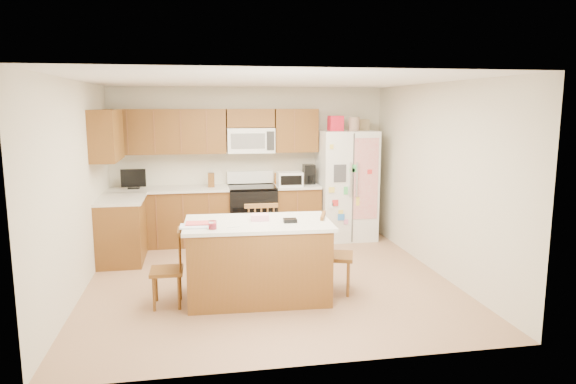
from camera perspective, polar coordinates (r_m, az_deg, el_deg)
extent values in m
plane|color=#9A755C|center=(6.68, -2.15, -9.69)|extent=(4.50, 4.50, 0.00)
cube|color=beige|center=(8.60, -4.29, 3.18)|extent=(4.50, 0.10, 2.50)
cube|color=beige|center=(4.20, 2.03, -3.55)|extent=(4.50, 0.10, 2.50)
cube|color=beige|center=(6.47, -22.36, 0.38)|extent=(0.10, 4.50, 2.50)
cube|color=beige|center=(7.05, 16.22, 1.42)|extent=(0.10, 4.50, 2.50)
cube|color=white|center=(6.32, -2.29, 12.26)|extent=(4.50, 4.50, 0.04)
cube|color=brown|center=(8.40, -12.98, -2.79)|extent=(1.87, 0.60, 0.88)
cube|color=brown|center=(8.54, 0.93, -2.35)|extent=(0.72, 0.60, 0.88)
cube|color=brown|center=(7.71, -17.98, -4.13)|extent=(0.60, 0.95, 0.88)
cube|color=silver|center=(8.30, -13.10, 0.29)|extent=(1.87, 0.64, 0.04)
cube|color=silver|center=(8.45, 0.96, 0.70)|extent=(0.72, 0.64, 0.04)
cube|color=silver|center=(7.61, -18.08, -0.76)|extent=(0.64, 0.95, 0.04)
cube|color=brown|center=(8.36, -13.35, 6.55)|extent=(1.85, 0.33, 0.70)
cube|color=brown|center=(8.50, 0.85, 6.85)|extent=(0.70, 0.33, 0.70)
cube|color=brown|center=(8.38, -4.24, 8.19)|extent=(0.76, 0.33, 0.29)
cube|color=brown|center=(7.53, -19.54, 5.96)|extent=(0.33, 0.95, 0.70)
cube|color=brown|center=(8.24, -17.44, 6.33)|extent=(0.02, 0.01, 0.66)
cube|color=brown|center=(8.15, -17.19, -3.35)|extent=(0.02, 0.01, 0.84)
cube|color=brown|center=(8.20, -14.65, 6.45)|extent=(0.02, 0.01, 0.66)
cube|color=brown|center=(8.11, -14.39, -3.28)|extent=(0.02, 0.01, 0.84)
cube|color=brown|center=(8.18, -11.83, 6.54)|extent=(0.02, 0.01, 0.66)
cube|color=brown|center=(8.09, -11.56, -3.21)|extent=(0.02, 0.01, 0.84)
cube|color=brown|center=(8.18, -9.01, 6.63)|extent=(0.01, 0.01, 0.66)
cube|color=brown|center=(8.09, -8.72, -3.13)|extent=(0.01, 0.01, 0.84)
cube|color=brown|center=(8.32, 0.73, 6.80)|extent=(0.01, 0.01, 0.66)
cube|color=brown|center=(8.24, 1.07, -2.79)|extent=(0.01, 0.01, 0.84)
cube|color=white|center=(8.37, -4.19, 5.76)|extent=(0.76, 0.38, 0.40)
cube|color=slate|center=(8.17, -4.47, 5.66)|extent=(0.54, 0.01, 0.24)
cube|color=#262626|center=(8.22, -1.96, 5.71)|extent=(0.12, 0.01, 0.30)
cube|color=brown|center=(8.29, -8.53, 1.33)|extent=(0.10, 0.14, 0.22)
cube|color=black|center=(8.38, -16.75, 0.42)|extent=(0.18, 0.12, 0.02)
cube|color=black|center=(8.35, -16.81, 1.50)|extent=(0.38, 0.03, 0.28)
cube|color=orange|center=(8.49, -0.22, 1.49)|extent=(0.35, 0.22, 0.18)
cube|color=white|center=(8.26, 0.19, 1.45)|extent=(0.40, 0.28, 0.23)
cube|color=black|center=(8.13, 0.37, 1.31)|extent=(0.34, 0.01, 0.15)
cube|color=black|center=(8.52, 2.33, 1.99)|extent=(0.18, 0.22, 0.32)
cylinder|color=black|center=(8.46, 2.43, 1.46)|extent=(0.12, 0.12, 0.12)
cube|color=black|center=(8.41, -4.00, -2.55)|extent=(0.76, 0.64, 0.88)
cube|color=black|center=(8.10, -3.75, -3.17)|extent=(0.68, 0.01, 0.42)
cube|color=black|center=(8.33, -4.04, 0.58)|extent=(0.76, 0.64, 0.03)
cube|color=white|center=(8.56, -4.23, 1.67)|extent=(0.76, 0.10, 0.20)
cube|color=white|center=(8.58, 6.49, 0.78)|extent=(0.90, 0.75, 1.80)
cube|color=#4C4C4C|center=(8.22, 7.24, 0.37)|extent=(0.02, 0.01, 1.75)
cube|color=silver|center=(8.16, 6.98, 1.38)|extent=(0.02, 0.03, 0.55)
cube|color=silver|center=(8.19, 7.65, 1.39)|extent=(0.02, 0.03, 0.55)
cube|color=#3F3F44|center=(8.12, 5.80, 2.07)|extent=(0.20, 0.01, 0.28)
cube|color=#D84C59|center=(8.26, 8.59, 1.44)|extent=(0.42, 0.01, 1.30)
cube|color=red|center=(8.43, 5.30, 7.61)|extent=(0.22, 0.22, 0.24)
cylinder|color=tan|center=(8.47, 7.37, 7.51)|extent=(0.18, 0.18, 0.22)
cube|color=#887251|center=(8.65, 8.25, 7.40)|extent=(0.18, 0.20, 0.18)
cube|color=brown|center=(5.97, -3.32, -7.71)|extent=(1.61, 0.95, 0.86)
cube|color=silver|center=(5.85, -3.37, -3.48)|extent=(1.69, 1.04, 0.04)
cylinder|color=red|center=(5.53, -8.38, -3.79)|extent=(0.08, 0.08, 0.06)
cylinder|color=white|center=(5.53, -8.38, -3.64)|extent=(0.09, 0.09, 0.09)
cube|color=#FFA1C3|center=(5.90, -3.15, -2.82)|extent=(0.21, 0.16, 0.07)
cube|color=black|center=(5.79, 0.22, -3.18)|extent=(0.16, 0.13, 0.04)
cube|color=white|center=(5.67, -10.41, -3.75)|extent=(0.31, 0.25, 0.01)
cube|color=#D84C4C|center=(5.75, -10.01, -3.42)|extent=(0.27, 0.21, 0.01)
cylinder|color=white|center=(5.58, -6.08, -3.89)|extent=(0.14, 0.05, 0.01)
cube|color=brown|center=(5.89, -13.33, -8.53)|extent=(0.36, 0.38, 0.04)
cylinder|color=brown|center=(6.11, -14.43, -9.98)|extent=(0.03, 0.03, 0.38)
cylinder|color=brown|center=(5.83, -14.67, -10.97)|extent=(0.03, 0.03, 0.38)
cylinder|color=brown|center=(6.09, -11.90, -9.94)|extent=(0.03, 0.03, 0.38)
cylinder|color=brown|center=(5.81, -12.02, -10.93)|extent=(0.03, 0.03, 0.38)
cylinder|color=brown|center=(5.94, -11.88, -6.00)|extent=(0.02, 0.02, 0.43)
cylinder|color=brown|center=(5.88, -11.91, -6.17)|extent=(0.02, 0.02, 0.43)
cylinder|color=brown|center=(5.82, -11.93, -6.35)|extent=(0.02, 0.02, 0.43)
cylinder|color=brown|center=(5.75, -11.96, -6.53)|extent=(0.02, 0.02, 0.43)
cylinder|color=brown|center=(5.69, -11.98, -6.71)|extent=(0.02, 0.02, 0.43)
cube|color=brown|center=(5.76, -12.01, -4.31)|extent=(0.04, 0.35, 0.04)
cube|color=brown|center=(6.61, -3.13, -5.67)|extent=(0.44, 0.42, 0.05)
cylinder|color=brown|center=(6.85, -1.79, -7.23)|extent=(0.04, 0.04, 0.45)
cylinder|color=brown|center=(6.81, -4.76, -7.36)|extent=(0.04, 0.04, 0.45)
cylinder|color=brown|center=(6.56, -1.41, -8.01)|extent=(0.04, 0.04, 0.45)
cylinder|color=brown|center=(6.52, -4.51, -8.15)|extent=(0.04, 0.04, 0.45)
cylinder|color=brown|center=(6.40, -1.58, -3.69)|extent=(0.02, 0.02, 0.50)
cylinder|color=brown|center=(6.39, -2.27, -3.71)|extent=(0.02, 0.02, 0.50)
cylinder|color=brown|center=(6.38, -2.97, -3.74)|extent=(0.02, 0.02, 0.50)
cylinder|color=brown|center=(6.37, -3.66, -3.76)|extent=(0.02, 0.02, 0.50)
cylinder|color=brown|center=(6.36, -4.36, -3.79)|extent=(0.02, 0.02, 0.50)
cube|color=brown|center=(6.32, -2.99, -1.54)|extent=(0.42, 0.04, 0.05)
cube|color=brown|center=(6.17, 5.39, -7.11)|extent=(0.49, 0.51, 0.04)
cylinder|color=brown|center=(6.08, 6.68, -9.65)|extent=(0.03, 0.03, 0.42)
cylinder|color=brown|center=(6.39, 6.74, -8.68)|extent=(0.03, 0.03, 0.42)
cylinder|color=brown|center=(6.09, 3.91, -9.57)|extent=(0.03, 0.03, 0.42)
cylinder|color=brown|center=(6.40, 4.11, -8.61)|extent=(0.03, 0.03, 0.42)
cylinder|color=brown|center=(5.97, 3.78, -5.14)|extent=(0.02, 0.02, 0.47)
cylinder|color=brown|center=(6.04, 3.83, -4.97)|extent=(0.02, 0.02, 0.47)
cylinder|color=brown|center=(6.11, 3.88, -4.80)|extent=(0.02, 0.02, 0.47)
cylinder|color=brown|center=(6.18, 3.93, -4.63)|extent=(0.02, 0.02, 0.47)
cylinder|color=brown|center=(6.25, 3.97, -4.47)|extent=(0.02, 0.02, 0.47)
cube|color=brown|center=(6.06, 3.90, -2.66)|extent=(0.16, 0.38, 0.05)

